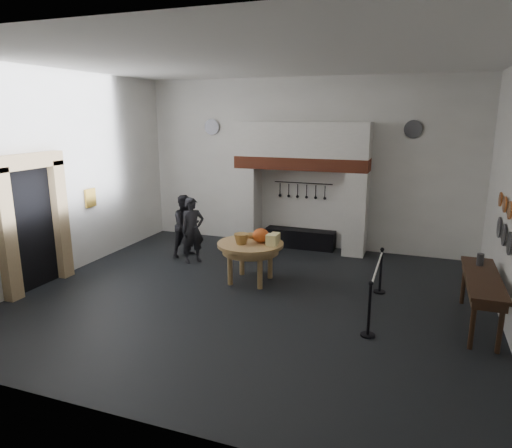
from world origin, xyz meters
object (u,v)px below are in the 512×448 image
(visitor_far, at_px, (186,226))
(barrier_post_far, at_px, (381,272))
(barrier_post_near, at_px, (369,311))
(side_table, at_px, (483,278))
(work_table, at_px, (250,244))
(iron_range, at_px, (300,239))
(visitor_near, at_px, (193,230))

(visitor_far, bearing_deg, barrier_post_far, -75.68)
(visitor_far, height_order, barrier_post_near, visitor_far)
(side_table, bearing_deg, barrier_post_near, -148.80)
(work_table, height_order, visitor_far, visitor_far)
(iron_range, xyz_separation_m, barrier_post_far, (2.36, -2.59, 0.20))
(visitor_far, bearing_deg, visitor_near, -110.57)
(barrier_post_near, xyz_separation_m, barrier_post_far, (0.00, 2.00, 0.00))
(iron_range, bearing_deg, visitor_far, -146.16)
(barrier_post_near, relative_size, barrier_post_far, 1.00)
(barrier_post_far, bearing_deg, barrier_post_near, -90.00)
(visitor_near, distance_m, barrier_post_far, 4.55)
(visitor_far, height_order, side_table, visitor_far)
(work_table, distance_m, barrier_post_near, 3.22)
(work_table, relative_size, side_table, 0.65)
(work_table, bearing_deg, side_table, -8.26)
(work_table, distance_m, visitor_far, 2.50)
(side_table, xyz_separation_m, barrier_post_near, (-1.74, -1.05, -0.42))
(iron_range, height_order, work_table, work_table)
(visitor_far, relative_size, side_table, 0.72)
(visitor_near, xyz_separation_m, barrier_post_near, (4.52, -2.48, -0.36))
(barrier_post_near, bearing_deg, work_table, 147.95)
(visitor_far, bearing_deg, side_table, -80.90)
(iron_range, relative_size, work_table, 1.33)
(visitor_far, height_order, barrier_post_far, visitor_far)
(barrier_post_far, bearing_deg, iron_range, 132.39)
(visitor_near, relative_size, barrier_post_near, 1.79)
(side_table, bearing_deg, visitor_far, 164.67)
(iron_range, height_order, visitor_far, visitor_far)
(visitor_near, bearing_deg, work_table, -72.15)
(iron_range, height_order, side_table, side_table)
(iron_range, relative_size, visitor_near, 1.18)
(visitor_near, xyz_separation_m, visitor_far, (-0.40, 0.40, -0.01))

